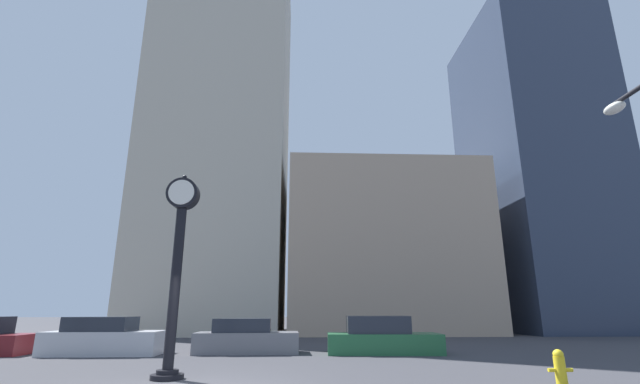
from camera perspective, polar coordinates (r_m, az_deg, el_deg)
building_tall_tower at (r=37.27m, az=-12.64°, el=7.92°), size 10.38×12.00×32.36m
building_storefront_row at (r=34.54m, az=8.04°, el=-7.95°), size 14.22×12.00×12.11m
building_glass_modern at (r=40.78m, az=26.66°, el=2.97°), size 8.91×12.00×26.74m
street_clock at (r=11.85m, az=-18.47°, el=-8.40°), size 0.83×0.79×5.19m
car_silver at (r=18.92m, az=-26.83°, el=-17.04°), size 4.19×1.88×1.38m
car_grey at (r=17.97m, az=-9.82°, el=-18.67°), size 4.04×1.89×1.30m
car_green at (r=17.70m, az=8.23°, el=-18.68°), size 4.42×2.07×1.40m
fire_hydrant_near at (r=11.51m, az=29.35°, el=-19.72°), size 0.54×0.24×0.78m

